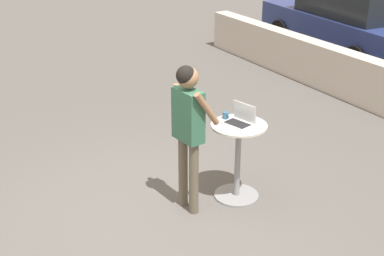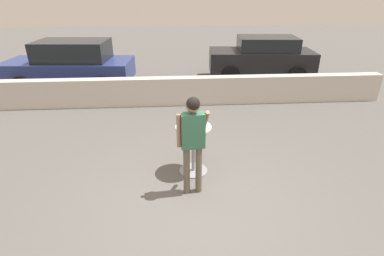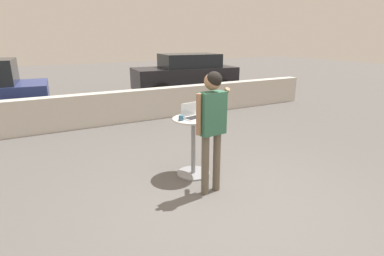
{
  "view_description": "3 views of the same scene",
  "coord_description": "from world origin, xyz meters",
  "px_view_note": "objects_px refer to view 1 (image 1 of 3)",
  "views": [
    {
      "loc": [
        4.67,
        -2.28,
        3.43
      ],
      "look_at": [
        0.01,
        0.43,
        1.06
      ],
      "focal_mm": 50.0,
      "sensor_mm": 36.0,
      "label": 1
    },
    {
      "loc": [
        -0.37,
        -3.86,
        3.27
      ],
      "look_at": [
        -0.05,
        0.57,
        1.17
      ],
      "focal_mm": 28.0,
      "sensor_mm": 36.0,
      "label": 2
    },
    {
      "loc": [
        -2.18,
        -2.95,
        2.19
      ],
      "look_at": [
        -0.21,
        0.7,
        0.93
      ],
      "focal_mm": 28.0,
      "sensor_mm": 36.0,
      "label": 3
    }
  ],
  "objects_px": {
    "laptop": "(240,120)",
    "parked_car_near_street": "(349,21)",
    "coffee_mug": "(226,115)",
    "standing_person": "(188,120)",
    "cafe_table": "(238,156)"
  },
  "relations": [
    {
      "from": "laptop",
      "to": "parked_car_near_street",
      "type": "bearing_deg",
      "value": 124.17
    },
    {
      "from": "coffee_mug",
      "to": "standing_person",
      "type": "height_order",
      "value": "standing_person"
    },
    {
      "from": "cafe_table",
      "to": "parked_car_near_street",
      "type": "bearing_deg",
      "value": 124.15
    },
    {
      "from": "laptop",
      "to": "coffee_mug",
      "type": "distance_m",
      "value": 0.23
    },
    {
      "from": "coffee_mug",
      "to": "cafe_table",
      "type": "bearing_deg",
      "value": 8.48
    },
    {
      "from": "laptop",
      "to": "parked_car_near_street",
      "type": "height_order",
      "value": "parked_car_near_street"
    },
    {
      "from": "laptop",
      "to": "cafe_table",
      "type": "bearing_deg",
      "value": -60.4
    },
    {
      "from": "parked_car_near_street",
      "to": "coffee_mug",
      "type": "bearing_deg",
      "value": -57.65
    },
    {
      "from": "laptop",
      "to": "parked_car_near_street",
      "type": "relative_size",
      "value": 0.09
    },
    {
      "from": "coffee_mug",
      "to": "parked_car_near_street",
      "type": "distance_m",
      "value": 6.74
    },
    {
      "from": "cafe_table",
      "to": "coffee_mug",
      "type": "relative_size",
      "value": 9.19
    },
    {
      "from": "cafe_table",
      "to": "laptop",
      "type": "distance_m",
      "value": 0.47
    },
    {
      "from": "standing_person",
      "to": "coffee_mug",
      "type": "bearing_deg",
      "value": 105.5
    },
    {
      "from": "laptop",
      "to": "standing_person",
      "type": "relative_size",
      "value": 0.22
    },
    {
      "from": "coffee_mug",
      "to": "laptop",
      "type": "bearing_deg",
      "value": 13.89
    }
  ]
}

